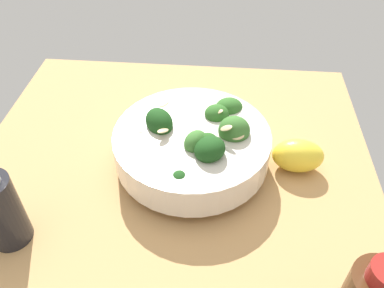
{
  "coord_description": "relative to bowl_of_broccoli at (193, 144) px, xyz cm",
  "views": [
    {
      "loc": [
        -6.41,
        38.34,
        41.61
      ],
      "look_at": [
        -2.82,
        -2.27,
        4.0
      ],
      "focal_mm": 36.87,
      "sensor_mm": 36.0,
      "label": 1
    }
  ],
  "objects": [
    {
      "name": "lemon_wedge",
      "position": [
        -14.85,
        -0.44,
        -1.51
      ],
      "size": [
        7.33,
        4.59,
        5.05
      ],
      "primitive_type": "ellipsoid",
      "rotation": [
        0.0,
        0.0,
        6.27
      ],
      "color": "yellow",
      "rests_on": "ground_plane"
    },
    {
      "name": "bowl_of_broccoli",
      "position": [
        0.0,
        0.0,
        0.0
      ],
      "size": [
        21.87,
        21.87,
        9.62
      ],
      "color": "silver",
      "rests_on": "ground_plane"
    },
    {
      "name": "bottle_tall",
      "position": [
        21.19,
        14.52,
        1.26
      ],
      "size": [
        4.86,
        4.86,
        11.49
      ],
      "color": "black",
      "rests_on": "ground_plane"
    },
    {
      "name": "ground_plane",
      "position": [
        3.02,
        2.32,
        -6.36
      ],
      "size": [
        59.01,
        59.01,
        4.65
      ],
      "primitive_type": "cube",
      "color": "tan"
    }
  ]
}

